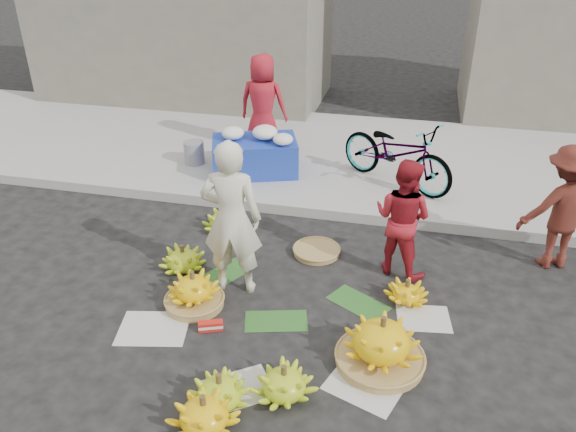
% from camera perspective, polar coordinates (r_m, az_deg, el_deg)
% --- Properties ---
extents(ground, '(80.00, 80.00, 0.00)m').
position_cam_1_polar(ground, '(6.10, 0.18, -9.62)').
color(ground, black).
rests_on(ground, ground).
extents(curb, '(40.00, 0.25, 0.15)m').
position_cam_1_polar(curb, '(7.87, 3.79, 0.54)').
color(curb, '#9A9791').
rests_on(curb, ground).
extents(sidewalk, '(40.00, 4.00, 0.12)m').
position_cam_1_polar(sidewalk, '(9.76, 5.91, 6.12)').
color(sidewalk, '#9A9791').
rests_on(sidewalk, ground).
extents(building_left, '(6.00, 3.00, 4.00)m').
position_cam_1_polar(building_left, '(13.03, -10.54, 20.37)').
color(building_left, slate).
rests_on(building_left, sidewalk).
extents(newspaper_scatter, '(3.20, 1.80, 0.00)m').
position_cam_1_polar(newspaper_scatter, '(5.51, -1.76, -14.61)').
color(newspaper_scatter, beige).
rests_on(newspaper_scatter, ground).
extents(banana_leaves, '(2.00, 1.00, 0.00)m').
position_cam_1_polar(banana_leaves, '(6.27, -0.30, -8.35)').
color(banana_leaves, '#20561C').
rests_on(banana_leaves, ground).
extents(banana_bunch_0, '(0.66, 0.66, 0.44)m').
position_cam_1_polar(banana_bunch_0, '(6.15, -9.57, -7.52)').
color(banana_bunch_0, olive).
rests_on(banana_bunch_0, ground).
extents(banana_bunch_1, '(0.64, 0.64, 0.34)m').
position_cam_1_polar(banana_bunch_1, '(5.07, -6.96, -17.29)').
color(banana_bunch_1, '#8AB219').
rests_on(banana_bunch_1, ground).
extents(banana_bunch_2, '(0.58, 0.58, 0.36)m').
position_cam_1_polar(banana_bunch_2, '(4.91, -8.53, -19.27)').
color(banana_bunch_2, yellow).
rests_on(banana_bunch_2, ground).
extents(banana_bunch_3, '(0.57, 0.57, 0.34)m').
position_cam_1_polar(banana_bunch_3, '(5.11, -0.42, -16.60)').
color(banana_bunch_3, '#8AB219').
rests_on(banana_bunch_3, ground).
extents(banana_bunch_4, '(0.88, 0.88, 0.54)m').
position_cam_1_polar(banana_bunch_4, '(5.41, 9.46, -12.60)').
color(banana_bunch_4, olive).
rests_on(banana_bunch_4, ground).
extents(banana_bunch_5, '(0.52, 0.52, 0.28)m').
position_cam_1_polar(banana_bunch_5, '(6.30, 11.96, -7.60)').
color(banana_bunch_5, yellow).
rests_on(banana_bunch_5, ground).
extents(banana_bunch_6, '(0.65, 0.65, 0.33)m').
position_cam_1_polar(banana_bunch_6, '(6.77, -10.61, -4.32)').
color(banana_bunch_6, '#8AB219').
rests_on(banana_bunch_6, ground).
extents(banana_bunch_7, '(0.54, 0.54, 0.31)m').
position_cam_1_polar(banana_bunch_7, '(7.54, -6.67, -0.45)').
color(banana_bunch_7, '#8AB219').
rests_on(banana_bunch_7, ground).
extents(basket_spare, '(0.70, 0.70, 0.07)m').
position_cam_1_polar(basket_spare, '(7.03, 2.92, -3.58)').
color(basket_spare, olive).
rests_on(basket_spare, ground).
extents(incense_stack, '(0.26, 0.16, 0.10)m').
position_cam_1_polar(incense_stack, '(5.87, -7.86, -10.98)').
color(incense_stack, red).
rests_on(incense_stack, ground).
extents(vendor_cream, '(0.70, 0.50, 1.78)m').
position_cam_1_polar(vendor_cream, '(5.99, -5.76, -0.29)').
color(vendor_cream, beige).
rests_on(vendor_cream, ground).
extents(vendor_red, '(0.85, 0.78, 1.42)m').
position_cam_1_polar(vendor_red, '(6.48, 11.56, -0.19)').
color(vendor_red, red).
rests_on(vendor_red, ground).
extents(man_striped, '(1.11, 0.84, 1.53)m').
position_cam_1_polar(man_striped, '(7.19, 26.21, 0.74)').
color(man_striped, maroon).
rests_on(man_striped, ground).
extents(flower_table, '(1.49, 1.19, 0.75)m').
position_cam_1_polar(flower_table, '(8.83, -3.36, 6.34)').
color(flower_table, '#18309C').
rests_on(flower_table, sidewalk).
extents(grey_bucket, '(0.32, 0.32, 0.37)m').
position_cam_1_polar(grey_bucket, '(9.32, -9.51, 6.37)').
color(grey_bucket, gray).
rests_on(grey_bucket, sidewalk).
extents(flower_vendor, '(0.82, 0.55, 1.65)m').
position_cam_1_polar(flower_vendor, '(9.52, -2.56, 11.32)').
color(flower_vendor, red).
rests_on(flower_vendor, sidewalk).
extents(bicycle, '(1.60, 1.99, 1.01)m').
position_cam_1_polar(bicycle, '(8.50, 10.99, 6.37)').
color(bicycle, gray).
rests_on(bicycle, sidewalk).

